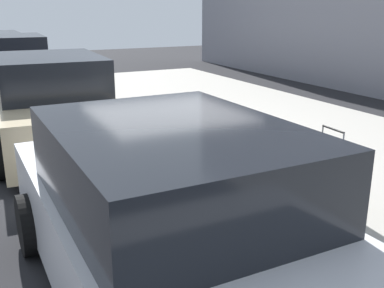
% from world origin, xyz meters
% --- Properties ---
extents(ground_plane, '(40.00, 40.00, 0.00)m').
position_xyz_m(ground_plane, '(0.00, 0.00, 0.00)').
color(ground_plane, black).
extents(sidewalk_curb, '(18.00, 5.00, 0.14)m').
position_xyz_m(sidewalk_curb, '(0.00, -2.50, 0.07)').
color(sidewalk_curb, '#ADA89E').
rests_on(sidewalk_curb, ground_plane).
extents(suitcase_olive_0, '(0.43, 0.26, 1.00)m').
position_xyz_m(suitcase_olive_0, '(-3.38, -0.58, 0.47)').
color(suitcase_olive_0, '#59601E').
rests_on(suitcase_olive_0, sidewalk_curb).
extents(suitcase_navy_1, '(0.48, 0.23, 0.76)m').
position_xyz_m(suitcase_navy_1, '(-2.84, -0.60, 0.40)').
color(suitcase_navy_1, navy).
rests_on(suitcase_navy_1, sidewalk_curb).
extents(suitcase_red_2, '(0.39, 0.27, 0.69)m').
position_xyz_m(suitcase_red_2, '(-2.32, -0.68, 0.45)').
color(suitcase_red_2, red).
rests_on(suitcase_red_2, sidewalk_curb).
extents(suitcase_maroon_3, '(0.45, 0.22, 0.75)m').
position_xyz_m(suitcase_maroon_3, '(-1.82, -0.63, 0.41)').
color(suitcase_maroon_3, maroon).
rests_on(suitcase_maroon_3, sidewalk_curb).
extents(suitcase_silver_4, '(0.48, 0.21, 0.69)m').
position_xyz_m(suitcase_silver_4, '(-1.27, -0.59, 0.46)').
color(suitcase_silver_4, '#9EA0A8').
rests_on(suitcase_silver_4, sidewalk_curb).
extents(suitcase_teal_5, '(0.49, 0.28, 0.88)m').
position_xyz_m(suitcase_teal_5, '(-0.70, -0.59, 0.46)').
color(suitcase_teal_5, '#0F606B').
rests_on(suitcase_teal_5, sidewalk_curb).
extents(fire_hydrant, '(0.39, 0.21, 0.76)m').
position_xyz_m(fire_hydrant, '(0.07, -0.61, 0.54)').
color(fire_hydrant, '#D89E0C').
rests_on(fire_hydrant, sidewalk_curb).
extents(bollard_post, '(0.14, 0.14, 0.67)m').
position_xyz_m(bollard_post, '(0.67, -0.46, 0.48)').
color(bollard_post, brown).
rests_on(bollard_post, sidewalk_curb).
extents(parked_car_white_0, '(4.57, 2.16, 1.58)m').
position_xyz_m(parked_car_white_0, '(-4.00, 1.73, 0.74)').
color(parked_car_white_0, silver).
rests_on(parked_car_white_0, ground_plane).
extents(parked_car_beige_1, '(4.67, 2.29, 1.64)m').
position_xyz_m(parked_car_beige_1, '(1.17, 1.73, 0.77)').
color(parked_car_beige_1, tan).
rests_on(parked_car_beige_1, ground_plane).
extents(parked_car_navy_2, '(4.82, 2.16, 1.70)m').
position_xyz_m(parked_car_navy_2, '(6.68, 1.73, 0.79)').
color(parked_car_navy_2, '#141E4C').
rests_on(parked_car_navy_2, ground_plane).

